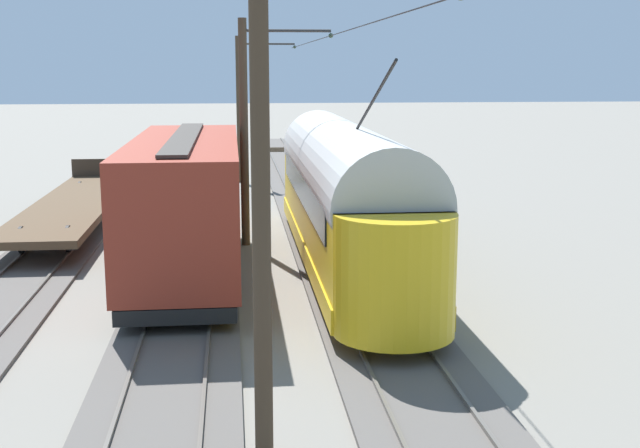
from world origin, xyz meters
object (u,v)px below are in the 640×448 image
(boxcar_adjacent, at_px, (186,202))
(catenary_pole_mid_near, at_px, (247,129))
(catenary_pole_foreground, at_px, (241,107))
(catenary_pole_mid_far, at_px, (267,207))
(flatcar_far_siding, at_px, (76,204))
(vintage_streetcar, at_px, (345,193))
(track_end_bumper, at_px, (207,178))

(boxcar_adjacent, relative_size, catenary_pole_mid_near, 1.52)
(catenary_pole_foreground, height_order, catenary_pole_mid_far, same)
(flatcar_far_siding, bearing_deg, catenary_pole_mid_far, 108.23)
(vintage_streetcar, distance_m, catenary_pole_mid_near, 4.77)
(catenary_pole_foreground, height_order, track_end_bumper, catenary_pole_foreground)
(flatcar_far_siding, height_order, catenary_pole_mid_far, catenary_pole_mid_far)
(catenary_pole_mid_near, distance_m, track_end_bumper, 14.92)
(vintage_streetcar, bearing_deg, boxcar_adjacent, 7.25)
(boxcar_adjacent, height_order, catenary_pole_mid_near, catenary_pole_mid_near)
(boxcar_adjacent, distance_m, flatcar_far_siding, 9.41)
(catenary_pole_mid_far, bearing_deg, track_end_bumper, -86.54)
(flatcar_far_siding, xyz_separation_m, catenary_pole_mid_near, (-6.39, 4.02, 3.05))
(flatcar_far_siding, bearing_deg, catenary_pole_mid_near, 147.81)
(flatcar_far_siding, bearing_deg, vintage_streetcar, 140.65)
(catenary_pole_mid_near, xyz_separation_m, track_end_bumper, (1.80, -14.39, -3.51))
(flatcar_far_siding, bearing_deg, boxcar_adjacent, 119.48)
(catenary_pole_mid_near, height_order, catenary_pole_mid_far, same)
(flatcar_far_siding, distance_m, catenary_pole_mid_near, 8.14)
(flatcar_far_siding, relative_size, track_end_bumper, 8.14)
(flatcar_far_siding, relative_size, catenary_pole_foreground, 1.96)
(catenary_pole_foreground, distance_m, catenary_pole_mid_far, 30.74)
(flatcar_far_siding, xyz_separation_m, catenary_pole_foreground, (-6.39, -11.35, 3.05))
(vintage_streetcar, height_order, flatcar_far_siding, vintage_streetcar)
(track_end_bumper, bearing_deg, catenary_pole_foreground, -151.53)
(boxcar_adjacent, height_order, flatcar_far_siding, boxcar_adjacent)
(vintage_streetcar, bearing_deg, catenary_pole_foreground, -81.59)
(vintage_streetcar, distance_m, catenary_pole_foreground, 19.15)
(catenary_pole_mid_far, bearing_deg, catenary_pole_foreground, -90.00)
(catenary_pole_foreground, xyz_separation_m, track_end_bumper, (1.80, 0.97, -3.51))
(catenary_pole_foreground, xyz_separation_m, catenary_pole_mid_far, (0.00, 30.74, 0.00))
(boxcar_adjacent, height_order, catenary_pole_mid_far, catenary_pole_mid_far)
(vintage_streetcar, distance_m, boxcar_adjacent, 4.63)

